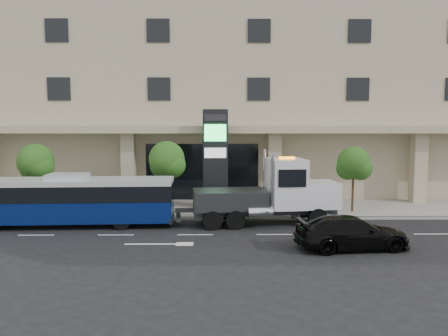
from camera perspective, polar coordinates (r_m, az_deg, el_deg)
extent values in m
plane|color=black|center=(23.75, -3.58, -7.79)|extent=(120.00, 120.00, 0.00)
cube|color=gray|center=(28.62, -3.07, -5.29)|extent=(120.00, 6.00, 0.15)
cube|color=gray|center=(25.68, -3.35, -6.58)|extent=(120.00, 0.30, 0.15)
cube|color=tan|center=(38.83, -2.48, 12.35)|extent=(60.00, 15.00, 20.00)
cube|color=tan|center=(29.88, -2.98, 5.07)|extent=(60.00, 2.80, 0.50)
cube|color=black|center=(31.24, -2.86, -0.50)|extent=(8.00, 0.12, 4.00)
cube|color=tan|center=(30.64, -12.33, 0.09)|extent=(0.90, 0.90, 4.90)
cube|color=tan|center=(30.24, 6.56, 0.12)|extent=(0.90, 0.90, 4.90)
cube|color=tan|center=(33.02, 24.04, 0.13)|extent=(0.90, 0.90, 4.90)
cylinder|color=#422B19|center=(29.20, -23.24, -2.60)|extent=(0.14, 0.14, 2.80)
sphere|color=#1F4213|center=(29.01, -23.38, 0.76)|extent=(2.20, 2.20, 2.20)
sphere|color=#1F4213|center=(28.72, -22.86, 0.10)|extent=(1.65, 1.65, 1.65)
sphere|color=#1F4213|center=(29.34, -23.73, 0.02)|extent=(1.54, 1.54, 1.54)
cylinder|color=#422B19|center=(27.14, -7.44, -2.63)|extent=(0.14, 0.14, 2.94)
sphere|color=#1F4213|center=(26.93, -7.49, 1.17)|extent=(2.20, 2.20, 2.20)
sphere|color=#1F4213|center=(26.73, -6.78, 0.42)|extent=(1.65, 1.65, 1.65)
sphere|color=#1F4213|center=(27.21, -8.05, 0.32)|extent=(1.54, 1.54, 1.54)
cylinder|color=#422B19|center=(28.21, 16.47, -2.72)|extent=(0.14, 0.14, 2.73)
sphere|color=#1F4213|center=(28.02, 16.57, 0.68)|extent=(2.00, 2.00, 2.00)
sphere|color=#1F4213|center=(27.96, 17.36, 0.00)|extent=(1.50, 1.50, 1.50)
sphere|color=#1F4213|center=(28.16, 15.85, -0.07)|extent=(1.40, 1.40, 1.40)
cylinder|color=black|center=(27.65, -26.57, -5.46)|extent=(0.96, 0.32, 0.94)
cylinder|color=black|center=(23.81, -13.24, -6.74)|extent=(0.96, 0.32, 0.94)
cylinder|color=black|center=(25.72, -12.47, -5.79)|extent=(0.96, 0.32, 0.94)
cube|color=#061651|center=(25.37, -19.63, -5.17)|extent=(11.42, 2.84, 1.13)
cube|color=black|center=(25.20, -19.71, -2.96)|extent=(11.42, 2.88, 0.85)
cube|color=silver|center=(25.13, -19.75, -1.68)|extent=(11.42, 2.84, 0.28)
cube|color=silver|center=(25.09, -19.77, -1.04)|extent=(2.14, 1.60, 0.28)
cube|color=#2D3033|center=(24.47, -6.80, -6.40)|extent=(0.24, 2.36, 0.28)
cube|color=#2D3033|center=(24.45, 5.44, -5.61)|extent=(8.02, 1.74, 0.37)
cube|color=white|center=(25.10, 12.29, -3.36)|extent=(2.08, 2.33, 1.41)
cube|color=silver|center=(25.41, 14.30, -3.30)|extent=(0.27, 1.87, 1.12)
cube|color=white|center=(24.46, 8.16, -1.97)|extent=(2.10, 2.52, 2.72)
cube|color=black|center=(24.65, 10.18, -0.96)|extent=(0.31, 2.06, 1.12)
cylinder|color=silver|center=(23.20, 6.35, -1.79)|extent=(0.18, 0.18, 3.19)
cylinder|color=silver|center=(25.19, 5.31, -1.17)|extent=(0.18, 0.18, 3.19)
cube|color=#2D3033|center=(23.99, 0.74, -4.10)|extent=(4.14, 2.64, 1.03)
cube|color=#2D3033|center=(23.92, -4.64, -5.52)|extent=(1.52, 0.41, 0.21)
cube|color=#2D3033|center=(23.99, -5.98, -6.42)|extent=(0.40, 1.70, 0.17)
cube|color=orange|center=(24.31, 8.21, 1.31)|extent=(0.87, 0.41, 0.13)
cylinder|color=black|center=(24.27, 12.14, -6.37)|extent=(1.06, 0.40, 1.03)
cylinder|color=black|center=(26.10, 10.76, -5.49)|extent=(1.06, 0.40, 1.03)
cylinder|color=black|center=(23.24, 1.50, -6.78)|extent=(1.06, 0.40, 1.03)
cylinder|color=black|center=(25.15, 0.88, -5.81)|extent=(1.06, 0.40, 1.03)
cylinder|color=black|center=(23.11, -1.51, -6.86)|extent=(1.06, 0.40, 1.03)
cylinder|color=black|center=(25.02, -1.90, -5.87)|extent=(1.06, 0.40, 1.03)
imported|color=black|center=(20.52, 16.34, -8.08)|extent=(5.30, 2.65, 1.48)
cube|color=black|center=(27.93, -1.14, 1.17)|extent=(1.62, 0.64, 6.34)
cube|color=#23D753|center=(27.54, -1.16, 4.63)|extent=(1.37, 0.16, 1.06)
cube|color=silver|center=(27.60, -1.15, 1.99)|extent=(1.37, 0.16, 0.63)
cube|color=#262628|center=(27.54, -1.16, 6.60)|extent=(1.37, 0.16, 0.42)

